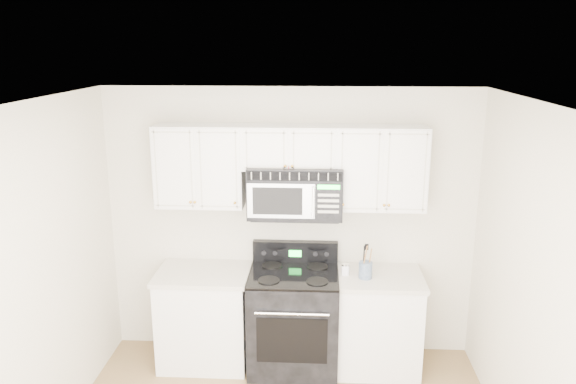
{
  "coord_description": "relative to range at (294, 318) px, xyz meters",
  "views": [
    {
      "loc": [
        0.26,
        -3.36,
        2.97
      ],
      "look_at": [
        0.0,
        1.3,
        1.73
      ],
      "focal_mm": 35.0,
      "sensor_mm": 36.0,
      "label": 1
    }
  ],
  "objects": [
    {
      "name": "upper_cabinets",
      "position": [
        -0.05,
        0.18,
        1.45
      ],
      "size": [
        2.44,
        0.37,
        0.75
      ],
      "color": "silver",
      "rests_on": "ground"
    },
    {
      "name": "shaker_pepper",
      "position": [
        0.48,
        0.02,
        0.49
      ],
      "size": [
        0.05,
        0.05,
        0.11
      ],
      "color": "silver",
      "rests_on": "base_cabinet_right"
    },
    {
      "name": "microwave",
      "position": [
        0.01,
        0.13,
        1.2
      ],
      "size": [
        0.85,
        0.47,
        0.47
      ],
      "color": "black",
      "rests_on": "ground"
    },
    {
      "name": "shaker_salt",
      "position": [
        0.46,
        0.02,
        0.49
      ],
      "size": [
        0.05,
        0.05,
        0.11
      ],
      "color": "silver",
      "rests_on": "base_cabinet_right"
    },
    {
      "name": "base_cabinet_right",
      "position": [
        0.75,
        0.03,
        -0.06
      ],
      "size": [
        0.86,
        0.65,
        0.92
      ],
      "color": "silver",
      "rests_on": "ground"
    },
    {
      "name": "utensil_crock",
      "position": [
        0.65,
        -0.03,
        0.52
      ],
      "size": [
        0.12,
        0.12,
        0.33
      ],
      "color": "slate",
      "rests_on": "base_cabinet_right"
    },
    {
      "name": "base_cabinet_left",
      "position": [
        -0.85,
        0.03,
        -0.06
      ],
      "size": [
        0.86,
        0.65,
        0.92
      ],
      "color": "silver",
      "rests_on": "ground"
    },
    {
      "name": "room",
      "position": [
        -0.05,
        -1.41,
        0.82
      ],
      "size": [
        3.51,
        3.51,
        2.61
      ],
      "color": "brown",
      "rests_on": "ground"
    },
    {
      "name": "range",
      "position": [
        0.0,
        0.0,
        0.0
      ],
      "size": [
        0.82,
        0.74,
        1.13
      ],
      "color": "black",
      "rests_on": "ground"
    }
  ]
}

